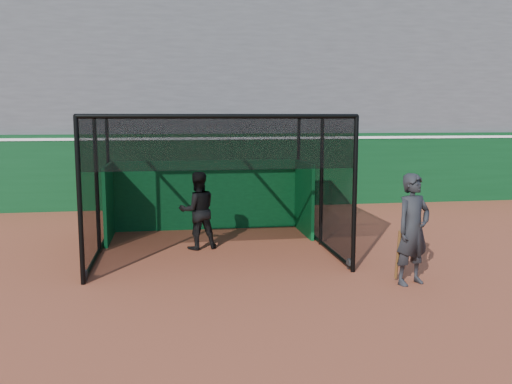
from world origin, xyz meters
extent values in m
plane|color=brown|center=(0.00, 0.00, 0.00)|extent=(120.00, 120.00, 0.00)
cube|color=#093616|center=(0.00, 8.50, 1.25)|extent=(50.00, 0.45, 2.50)
cube|color=white|center=(0.00, 8.50, 2.35)|extent=(50.00, 0.50, 0.08)
cube|color=#4C4C4F|center=(0.00, 12.38, 3.88)|extent=(50.00, 7.85, 7.75)
cube|color=#06431C|center=(-0.62, 4.82, 0.95)|extent=(5.08, 0.10, 1.90)
cylinder|color=black|center=(-3.22, 0.40, 0.11)|extent=(0.08, 0.22, 0.22)
cylinder|color=black|center=(1.98, 0.40, 0.11)|extent=(0.08, 0.22, 0.22)
cylinder|color=black|center=(-3.22, 4.74, 0.11)|extent=(0.08, 0.22, 0.22)
cylinder|color=black|center=(1.98, 4.74, 0.11)|extent=(0.08, 0.22, 0.22)
imported|color=black|center=(-0.98, 2.62, 0.91)|extent=(1.01, 0.86, 1.82)
imported|color=black|center=(2.79, -0.71, 1.03)|extent=(0.88, 0.73, 2.06)
cylinder|color=#593819|center=(2.54, -0.66, 0.55)|extent=(0.16, 0.38, 1.00)
camera|label=1|loc=(-1.57, -9.86, 3.08)|focal=38.00mm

